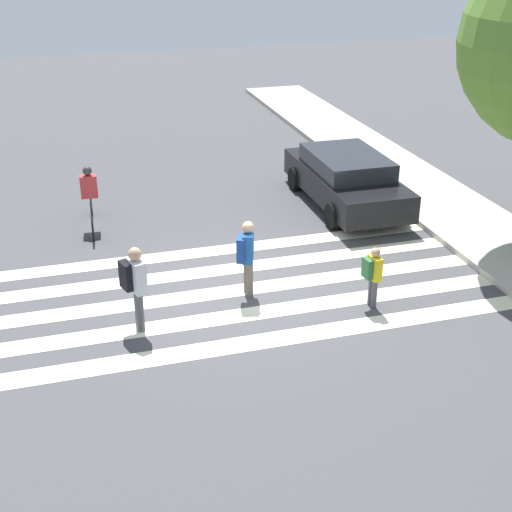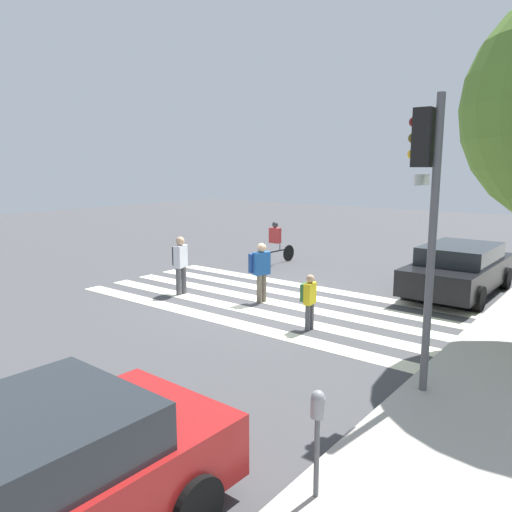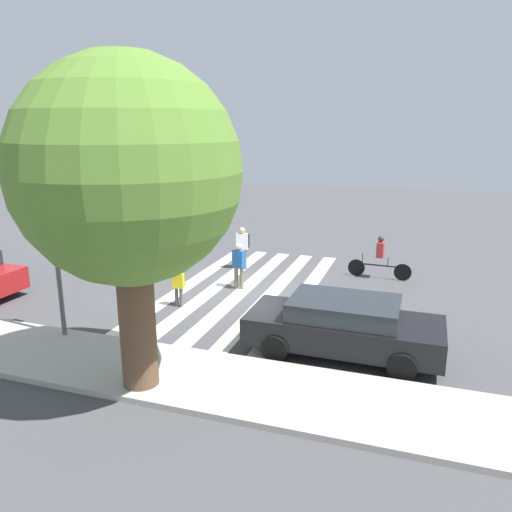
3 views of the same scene
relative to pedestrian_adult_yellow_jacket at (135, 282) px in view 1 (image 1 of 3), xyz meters
The scene contains 8 objects.
ground_plane 2.70m from the pedestrian_adult_yellow_jacket, 111.24° to the left, with size 60.00×60.00×0.00m, color #444447.
sidewalk_curb 8.69m from the pedestrian_adult_yellow_jacket, 96.06° to the left, with size 36.00×2.50×0.14m.
crosswalk_stripes 2.70m from the pedestrian_adult_yellow_jacket, 111.24° to the left, with size 4.54×10.00×0.01m.
pedestrian_adult_yellow_jacket is the anchor object (origin of this frame).
pedestrian_adult_blue_shirt 4.53m from the pedestrian_adult_yellow_jacket, 84.43° to the left, with size 0.36×0.31×1.25m.
pedestrian_adult_tall_backpack 2.40m from the pedestrian_adult_yellow_jacket, 106.81° to the left, with size 0.48×0.46×1.59m.
cyclist_far_lane 5.14m from the pedestrian_adult_yellow_jacket, behind, with size 2.27×0.41×1.58m.
car_parked_far_curb 7.86m from the pedestrian_adult_yellow_jacket, 128.15° to the left, with size 4.68×2.08×1.40m.
Camera 1 is at (12.50, -3.47, 6.88)m, focal length 50.00 mm.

